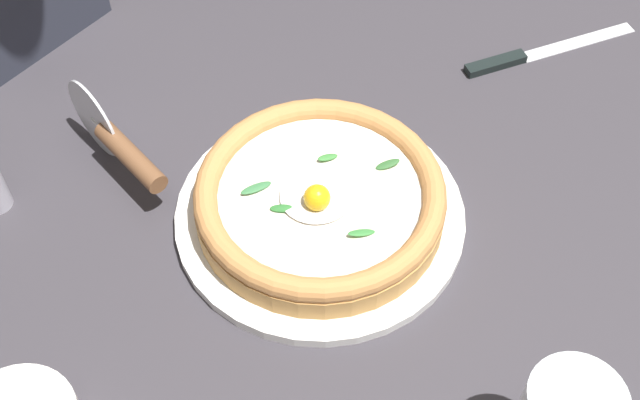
{
  "coord_description": "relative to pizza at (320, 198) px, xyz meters",
  "views": [
    {
      "loc": [
        0.29,
        0.4,
        0.68
      ],
      "look_at": [
        -0.01,
        -0.01,
        0.03
      ],
      "focal_mm": 46.58,
      "sensor_mm": 36.0,
      "label": 1
    }
  ],
  "objects": [
    {
      "name": "ground_plane",
      "position": [
        0.01,
        0.01,
        -0.05
      ],
      "size": [
        2.4,
        2.4,
        0.03
      ],
      "primitive_type": "cube",
      "color": "#39353B",
      "rests_on": "ground"
    },
    {
      "name": "pizza_plate",
      "position": [
        -0.0,
        -0.0,
        -0.03
      ],
      "size": [
        0.29,
        0.29,
        0.01
      ],
      "primitive_type": "cylinder",
      "color": "white",
      "rests_on": "ground"
    },
    {
      "name": "table_knife",
      "position": [
        -0.34,
        -0.05,
        -0.03
      ],
      "size": [
        0.23,
        0.07,
        0.01
      ],
      "color": "silver",
      "rests_on": "ground"
    },
    {
      "name": "pizza_cutter",
      "position": [
        0.13,
        -0.17,
        0.01
      ],
      "size": [
        0.03,
        0.17,
        0.09
      ],
      "color": "silver",
      "rests_on": "ground"
    },
    {
      "name": "pizza",
      "position": [
        0.0,
        0.0,
        0.0
      ],
      "size": [
        0.25,
        0.25,
        0.06
      ],
      "color": "tan",
      "rests_on": "pizza_plate"
    }
  ]
}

